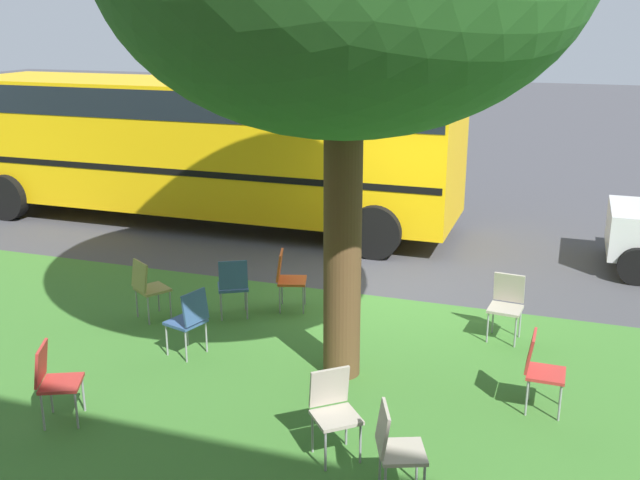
{
  "coord_description": "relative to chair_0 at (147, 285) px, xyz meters",
  "views": [
    {
      "loc": [
        -2.53,
        10.5,
        4.13
      ],
      "look_at": [
        0.52,
        1.63,
        1.27
      ],
      "focal_mm": 41.39,
      "sensor_mm": 36.0,
      "label": 1
    }
  ],
  "objects": [
    {
      "name": "ground",
      "position": [
        -2.91,
        -2.12,
        -0.52
      ],
      "size": [
        80.0,
        80.0,
        0.0
      ],
      "primitive_type": "plane",
      "color": "#424247"
    },
    {
      "name": "chair_1",
      "position": [
        -3.51,
        2.35,
        0.0
      ],
      "size": [
        0.59,
        0.59,
        0.88
      ],
      "color": "#ADA393",
      "rests_on": "ground"
    },
    {
      "name": "school_bus",
      "position": [
        1.7,
        -4.99,
        1.24
      ],
      "size": [
        10.4,
        2.8,
        2.88
      ],
      "color": "yellow",
      "rests_on": "ground"
    },
    {
      "name": "chair_6",
      "position": [
        -4.83,
        -1.0,
        0.0
      ],
      "size": [
        0.46,
        0.46,
        0.88
      ],
      "color": "#ADA393",
      "rests_on": "ground"
    },
    {
      "name": "chair_2",
      "position": [
        -4.22,
        2.8,
        0.0
      ],
      "size": [
        0.54,
        0.54,
        0.88
      ],
      "color": "#ADA393",
      "rests_on": "ground"
    },
    {
      "name": "chair_7",
      "position": [
        -1.71,
        -1.0,
        0.0
      ],
      "size": [
        0.52,
        0.52,
        0.88
      ],
      "color": "#C64C1E",
      "rests_on": "ground"
    },
    {
      "name": "chair_8",
      "position": [
        -1.11,
        -0.45,
        0.0
      ],
      "size": [
        0.56,
        0.57,
        0.88
      ],
      "color": "#335184",
      "rests_on": "ground"
    },
    {
      "name": "chair_4",
      "position": [
        -5.34,
        0.8,
        0.0
      ],
      "size": [
        0.43,
        0.42,
        0.88
      ],
      "color": "#B7332D",
      "rests_on": "ground"
    },
    {
      "name": "chair_3",
      "position": [
        -0.55,
        2.72,
        0.0
      ],
      "size": [
        0.56,
        0.55,
        0.88
      ],
      "color": "#B7332D",
      "rests_on": "ground"
    },
    {
      "name": "chair_5",
      "position": [
        -1.12,
        0.84,
        0.0
      ],
      "size": [
        0.52,
        0.52,
        0.88
      ],
      "color": "#335184",
      "rests_on": "ground"
    },
    {
      "name": "chair_0",
      "position": [
        0.0,
        0.0,
        0.0
      ],
      "size": [
        0.57,
        0.57,
        0.88
      ],
      "color": "olive",
      "rests_on": "ground"
    },
    {
      "name": "grass_verge",
      "position": [
        -2.91,
        1.08,
        -0.52
      ],
      "size": [
        48.0,
        6.0,
        0.01
      ],
      "primitive_type": "cube",
      "color": "#3D752D",
      "rests_on": "ground"
    }
  ]
}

